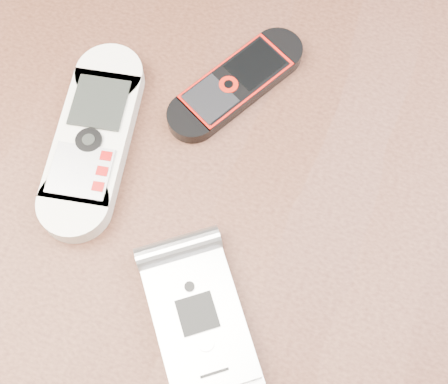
{
  "coord_description": "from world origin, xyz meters",
  "views": [
    {
      "loc": [
        0.06,
        -0.16,
        1.19
      ],
      "look_at": [
        0.01,
        0.0,
        0.76
      ],
      "focal_mm": 50.0,
      "sensor_mm": 36.0,
      "label": 1
    }
  ],
  "objects_px": {
    "table": "(219,238)",
    "nokia_black_red": "(236,83)",
    "nokia_white": "(93,138)",
    "motorola_razr": "(199,321)"
  },
  "relations": [
    {
      "from": "motorola_razr",
      "to": "nokia_black_red",
      "type": "bearing_deg",
      "value": 64.96
    },
    {
      "from": "table",
      "to": "nokia_white",
      "type": "relative_size",
      "value": 7.28
    },
    {
      "from": "table",
      "to": "nokia_black_red",
      "type": "xyz_separation_m",
      "value": [
        -0.02,
        0.09,
        0.11
      ]
    },
    {
      "from": "motorola_razr",
      "to": "nokia_white",
      "type": "bearing_deg",
      "value": 103.9
    },
    {
      "from": "table",
      "to": "nokia_black_red",
      "type": "bearing_deg",
      "value": 100.26
    },
    {
      "from": "nokia_white",
      "to": "motorola_razr",
      "type": "distance_m",
      "value": 0.16
    },
    {
      "from": "table",
      "to": "motorola_razr",
      "type": "xyz_separation_m",
      "value": [
        0.02,
        -0.09,
        0.11
      ]
    },
    {
      "from": "nokia_black_red",
      "to": "nokia_white",
      "type": "bearing_deg",
      "value": -107.0
    },
    {
      "from": "table",
      "to": "nokia_white",
      "type": "bearing_deg",
      "value": 174.72
    },
    {
      "from": "table",
      "to": "nokia_black_red",
      "type": "distance_m",
      "value": 0.15
    }
  ]
}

